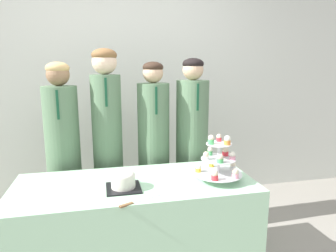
{
  "coord_description": "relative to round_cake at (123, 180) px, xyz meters",
  "views": [
    {
      "loc": [
        -0.21,
        -1.58,
        1.49
      ],
      "look_at": [
        0.24,
        0.37,
        1.09
      ],
      "focal_mm": 32.0,
      "sensor_mm": 36.0,
      "label": 1
    }
  ],
  "objects": [
    {
      "name": "student_0",
      "position": [
        -0.43,
        0.64,
        -0.04
      ],
      "size": [
        0.27,
        0.28,
        1.52
      ],
      "color": "#567556",
      "rests_on": "ground_plane"
    },
    {
      "name": "round_cake",
      "position": [
        0.0,
        0.0,
        0.0
      ],
      "size": [
        0.22,
        0.22,
        0.12
      ],
      "color": "black",
      "rests_on": "table"
    },
    {
      "name": "student_1",
      "position": [
        -0.08,
        0.64,
        0.04
      ],
      "size": [
        0.24,
        0.25,
        1.63
      ],
      "color": "#567556",
      "rests_on": "ground_plane"
    },
    {
      "name": "table",
      "position": [
        0.09,
        0.09,
        -0.42
      ],
      "size": [
        1.62,
        0.68,
        0.72
      ],
      "color": "#A8DBB2",
      "rests_on": "ground_plane"
    },
    {
      "name": "student_3",
      "position": [
        0.66,
        0.64,
        -0.03
      ],
      "size": [
        0.28,
        0.29,
        1.56
      ],
      "color": "#567556",
      "rests_on": "ground_plane"
    },
    {
      "name": "cake_knife",
      "position": [
        0.04,
        -0.22,
        -0.06
      ],
      "size": [
        0.27,
        0.14,
        0.01
      ],
      "rotation": [
        0.0,
        0.0,
        0.43
      ],
      "color": "silver",
      "rests_on": "table"
    },
    {
      "name": "wall_back",
      "position": [
        0.09,
        1.45,
        0.58
      ],
      "size": [
        9.0,
        0.06,
        2.7
      ],
      "color": "silver",
      "rests_on": "ground_plane"
    },
    {
      "name": "cupcake_stand",
      "position": [
        0.65,
        -0.01,
        0.08
      ],
      "size": [
        0.33,
        0.33,
        0.33
      ],
      "color": "silver",
      "rests_on": "table"
    },
    {
      "name": "student_2",
      "position": [
        0.31,
        0.64,
        -0.05
      ],
      "size": [
        0.27,
        0.28,
        1.53
      ],
      "color": "#567556",
      "rests_on": "ground_plane"
    }
  ]
}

